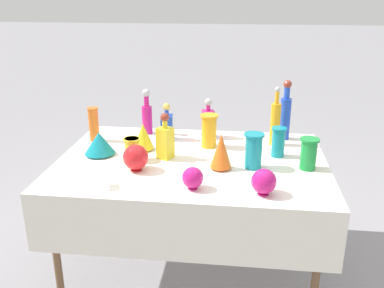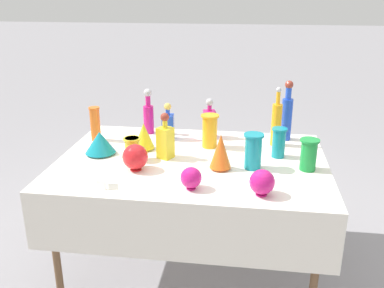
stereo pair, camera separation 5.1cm
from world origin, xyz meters
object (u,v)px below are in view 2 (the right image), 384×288
square_decanter_0 (168,125)px  tall_bottle_1 (287,115)px  square_decanter_2 (209,122)px  fluted_vase_2 (100,142)px  slender_vase_1 (95,123)px  cardboard_box_behind_left (156,177)px  round_bowl_1 (135,157)px  square_decanter_1 (165,140)px  slender_vase_5 (253,150)px  slender_vase_2 (279,142)px  slender_vase_4 (210,130)px  round_bowl_2 (262,182)px  slender_vase_3 (132,148)px  round_bowl_0 (191,178)px  fluted_vase_0 (144,136)px  tall_bottle_0 (276,123)px  tall_bottle_2 (148,115)px  slender_vase_0 (309,154)px  fluted_vase_1 (221,151)px

square_decanter_0 → tall_bottle_1: bearing=7.5°
square_decanter_2 → fluted_vase_2: 0.78m
slender_vase_1 → cardboard_box_behind_left: bearing=70.3°
round_bowl_1 → square_decanter_1: bearing=57.3°
slender_vase_1 → slender_vase_5: size_ratio=1.11×
cardboard_box_behind_left → tall_bottle_1: bearing=-25.6°
tall_bottle_1 → cardboard_box_behind_left: 1.40m
tall_bottle_1 → slender_vase_2: bearing=-100.9°
slender_vase_4 → round_bowl_2: (0.34, -0.67, -0.05)m
slender_vase_4 → round_bowl_1: size_ratio=1.41×
square_decanter_1 → slender_vase_1: bearing=154.7°
slender_vase_1 → slender_vase_3: size_ratio=1.66×
tall_bottle_1 → round_bowl_0: size_ratio=3.44×
slender_vase_3 → fluted_vase_0: size_ratio=0.80×
round_bowl_1 → round_bowl_0: bearing=-29.7°
tall_bottle_0 → square_decanter_0: (-0.74, 0.02, -0.05)m
slender_vase_2 → fluted_vase_0: slender_vase_2 is taller
slender_vase_3 → square_decanter_2: bearing=48.6°
square_decanter_2 → fluted_vase_0: size_ratio=1.59×
tall_bottle_0 → tall_bottle_2: (-0.91, 0.13, -0.02)m
tall_bottle_1 → slender_vase_5: tall_bottle_1 is taller
tall_bottle_0 → square_decanter_2: (-0.46, 0.10, -0.04)m
round_bowl_1 → slender_vase_4: bearing=48.7°
tall_bottle_0 → slender_vase_3: bearing=-156.4°
tall_bottle_0 → square_decanter_1: (-0.69, -0.33, -0.04)m
square_decanter_2 → slender_vase_3: size_ratio=1.99×
square_decanter_2 → square_decanter_1: bearing=-118.6°
slender_vase_0 → fluted_vase_0: 1.05m
slender_vase_5 → round_bowl_0: size_ratio=1.75×
fluted_vase_1 → cardboard_box_behind_left: size_ratio=0.42×
tall_bottle_0 → slender_vase_4: size_ratio=1.80×
slender_vase_0 → tall_bottle_2: bearing=153.7°
slender_vase_4 → fluted_vase_0: 0.44m
square_decanter_2 → slender_vase_0: bearing=-38.2°
fluted_vase_2 → round_bowl_1: 0.36m
square_decanter_1 → fluted_vase_0: size_ratio=1.64×
slender_vase_5 → fluted_vase_1: (-0.19, -0.04, -0.00)m
fluted_vase_1 → fluted_vase_2: (-0.78, 0.13, -0.03)m
fluted_vase_0 → slender_vase_0: bearing=-10.8°
slender_vase_1 → slender_vase_2: size_ratio=1.25×
fluted_vase_0 → square_decanter_2: bearing=36.8°
square_decanter_2 → tall_bottle_0: bearing=-11.9°
tall_bottle_1 → tall_bottle_2: (-0.98, 0.01, -0.04)m
tall_bottle_1 → square_decanter_0: size_ratio=1.60×
tall_bottle_1 → fluted_vase_0: bearing=-160.6°
round_bowl_0 → fluted_vase_2: bearing=146.9°
fluted_vase_0 → round_bowl_2: size_ratio=1.28×
slender_vase_5 → fluted_vase_0: size_ratio=1.19×
tall_bottle_0 → slender_vase_1: 1.24m
slender_vase_2 → fluted_vase_1: (-0.35, -0.24, 0.01)m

